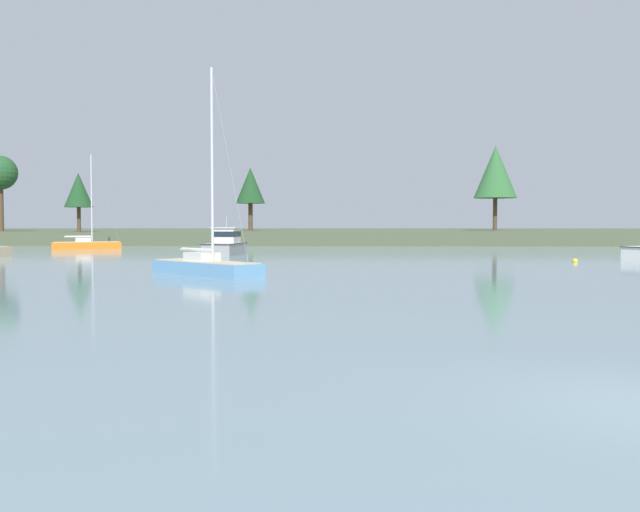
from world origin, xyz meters
TOP-DOWN VIEW (x-y plane):
  - far_shore_bank at (0.00, 102.07)m, footprint 228.06×59.37m
  - sailboat_orange at (-30.56, 63.00)m, footprint 7.07×4.27m
  - cruiser_grey at (-14.11, 50.97)m, footprint 3.04×7.77m
  - sailboat_skyblue at (-11.67, 27.30)m, footprint 6.76×6.66m
  - mooring_buoy_yellow at (12.02, 39.69)m, footprint 0.39×0.39m
  - shore_tree_center at (-37.19, 79.36)m, footprint 3.55×3.55m
  - shore_tree_inland_a at (-16.94, 92.20)m, footprint 4.20×4.20m
  - shore_tree_center_right at (-49.58, 84.52)m, footprint 4.55×4.55m
  - shore_tree_right at (18.95, 96.30)m, footprint 6.32×6.32m

SIDE VIEW (x-z plane):
  - mooring_buoy_yellow at x=12.02m, z-range -0.15..0.29m
  - sailboat_orange at x=-30.56m, z-range -4.93..5.37m
  - sailboat_skyblue at x=-11.67m, z-range -5.43..5.89m
  - cruiser_grey at x=-14.11m, z-range -1.51..2.63m
  - far_shore_bank at x=0.00m, z-range 0.00..1.58m
  - shore_tree_center at x=-37.19m, z-range 3.07..10.53m
  - shore_tree_inland_a at x=-16.94m, z-range 3.45..12.51m
  - shore_tree_center_right at x=-49.58m, z-range 4.19..14.31m
  - shore_tree_right at x=18.95m, z-range 3.93..16.46m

